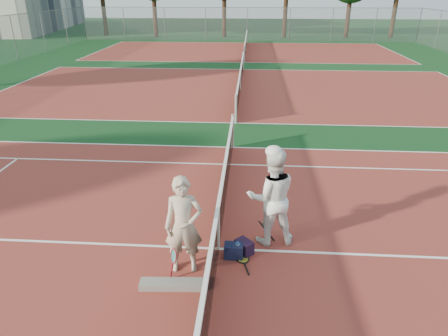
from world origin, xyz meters
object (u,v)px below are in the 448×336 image
object	(u,v)px
net_main	(218,227)
player_b	(271,197)
racket_red	(174,264)
racket_black_held	(262,232)
water_bottle	(238,250)
racket_spare	(243,259)
player_a	(184,226)
sports_bag_purple	(244,247)
sports_bag_navy	(234,251)

from	to	relation	value
net_main	player_b	bearing A→B (deg)	20.26
player_b	racket_red	world-z (taller)	player_b
racket_black_held	water_bottle	world-z (taller)	racket_black_held
player_b	racket_spare	bearing A→B (deg)	43.01
racket_red	racket_black_held	xyz separation A→B (m)	(1.55, 1.16, -0.04)
player_a	sports_bag_purple	bearing A→B (deg)	20.17
player_b	sports_bag_navy	bearing A→B (deg)	31.51
net_main	sports_bag_navy	xyz separation A→B (m)	(0.31, -0.23, -0.37)
player_a	sports_bag_purple	distance (m)	1.42
racket_black_held	racket_red	bearing A→B (deg)	16.29
player_b	sports_bag_purple	world-z (taller)	player_b
player_a	racket_red	xyz separation A→B (m)	(-0.15, -0.28, -0.62)
player_b	racket_red	xyz separation A→B (m)	(-1.70, -1.27, -0.70)
player_a	racket_red	size ratio (longest dim) A/B	3.08
racket_spare	sports_bag_navy	world-z (taller)	sports_bag_navy
racket_spare	sports_bag_navy	xyz separation A→B (m)	(-0.18, 0.07, 0.13)
player_a	racket_black_held	size ratio (longest dim) A/B	3.55
net_main	sports_bag_navy	bearing A→B (deg)	-37.33
racket_spare	sports_bag_purple	size ratio (longest dim) A/B	1.80
sports_bag_navy	water_bottle	world-z (taller)	water_bottle
net_main	sports_bag_purple	distance (m)	0.63
racket_red	racket_black_held	bearing A→B (deg)	4.89
net_main	racket_red	bearing A→B (deg)	-127.85
racket_spare	sports_bag_navy	distance (m)	0.23
racket_black_held	sports_bag_purple	xyz separation A→B (m)	(-0.35, -0.35, -0.12)
net_main	racket_red	distance (m)	1.16
player_a	player_b	bearing A→B (deg)	25.98
sports_bag_purple	player_a	bearing A→B (deg)	-153.22
player_a	sports_bag_navy	size ratio (longest dim) A/B	5.14
racket_red	racket_spare	distance (m)	1.36
sports_bag_navy	racket_spare	bearing A→B (deg)	-22.08
net_main	racket_red	size ratio (longest dim) A/B	18.48
sports_bag_navy	sports_bag_purple	xyz separation A→B (m)	(0.20, 0.14, -0.00)
racket_black_held	player_a	bearing A→B (deg)	11.65
player_a	racket_spare	size ratio (longest dim) A/B	3.05
water_bottle	racket_spare	bearing A→B (deg)	-34.97
player_a	sports_bag_purple	size ratio (longest dim) A/B	5.48
sports_bag_purple	player_b	bearing A→B (deg)	42.81
net_main	water_bottle	world-z (taller)	net_main
sports_bag_purple	water_bottle	distance (m)	0.19
racket_red	sports_bag_navy	world-z (taller)	racket_red
net_main	sports_bag_purple	world-z (taller)	net_main
racket_black_held	sports_bag_navy	world-z (taller)	racket_black_held
player_b	sports_bag_navy	xyz separation A→B (m)	(-0.69, -0.60, -0.85)
racket_red	sports_bag_purple	world-z (taller)	racket_red
racket_black_held	sports_bag_navy	distance (m)	0.75
racket_black_held	racket_spare	size ratio (longest dim) A/B	0.86
racket_black_held	racket_spare	distance (m)	0.72
sports_bag_navy	net_main	bearing A→B (deg)	142.67
sports_bag_purple	racket_black_held	bearing A→B (deg)	45.06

